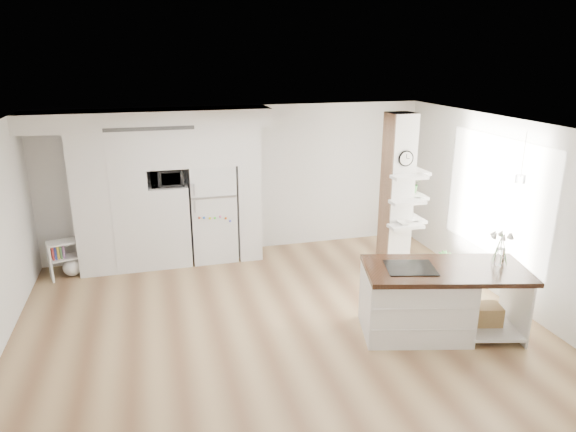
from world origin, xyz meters
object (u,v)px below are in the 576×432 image
at_px(kitchen_island, 425,299).
at_px(bookshelf, 68,261).
at_px(floor_plant_a, 460,276).
at_px(refrigerator, 213,212).

relative_size(kitchen_island, bookshelf, 3.56).
height_order(bookshelf, floor_plant_a, bookshelf).
distance_m(bookshelf, floor_plant_a, 6.38).
bearing_deg(kitchen_island, bookshelf, 160.69).
height_order(kitchen_island, floor_plant_a, kitchen_island).
height_order(kitchen_island, bookshelf, kitchen_island).
height_order(refrigerator, floor_plant_a, refrigerator).
bearing_deg(bookshelf, kitchen_island, -50.15).
bearing_deg(kitchen_island, refrigerator, 139.18).
relative_size(bookshelf, floor_plant_a, 1.22).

